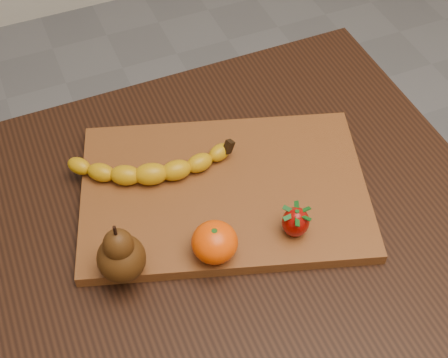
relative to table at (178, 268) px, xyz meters
name	(u,v)px	position (x,y,z in m)	size (l,w,h in m)	color
table	(178,268)	(0.00, 0.00, 0.00)	(1.00, 0.70, 0.76)	black
cutting_board	(224,191)	(0.10, 0.04, 0.11)	(0.45, 0.30, 0.02)	brown
banana	(151,174)	(0.00, 0.10, 0.14)	(0.23, 0.06, 0.04)	#C28D09
pear	(120,251)	(-0.09, -0.05, 0.17)	(0.07, 0.07, 0.11)	#44240B
mandarin	(215,242)	(0.04, -0.07, 0.15)	(0.07, 0.07, 0.06)	#F54602
strawberry	(296,221)	(0.16, -0.08, 0.14)	(0.04, 0.04, 0.05)	#8F0803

